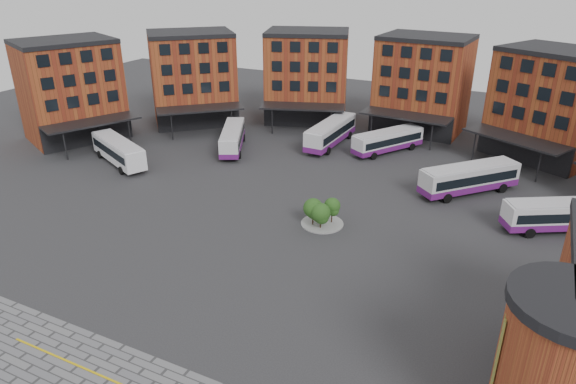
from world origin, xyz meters
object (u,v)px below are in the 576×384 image
at_px(bus_a, 118,150).
at_px(bus_b, 232,138).
at_px(bus_c, 331,133).
at_px(bus_f, 561,215).
at_px(bus_d, 388,141).
at_px(tree_island, 321,212).
at_px(bus_e, 469,178).

xyz_separation_m(bus_a, bus_b, (10.57, 11.49, -0.22)).
relative_size(bus_a, bus_c, 0.93).
bearing_deg(bus_a, bus_c, -24.03).
bearing_deg(bus_f, bus_d, -153.89).
bearing_deg(tree_island, bus_f, 23.91).
bearing_deg(bus_e, bus_d, -174.52).
bearing_deg(bus_d, bus_c, -143.41).
relative_size(tree_island, bus_c, 0.35).
bearing_deg(bus_d, bus_b, -125.04).
bearing_deg(bus_d, bus_e, -5.56).
height_order(bus_c, bus_e, bus_c).
bearing_deg(tree_island, bus_b, 141.88).
relative_size(bus_b, bus_d, 1.05).
bearing_deg(tree_island, bus_c, 109.49).
xyz_separation_m(tree_island, bus_b, (-20.32, 15.94, 0.08)).
height_order(bus_c, bus_d, bus_c).
xyz_separation_m(bus_b, bus_c, (11.87, 7.94, 0.17)).
bearing_deg(tree_island, bus_e, 50.96).
distance_m(tree_island, bus_c, 25.34).
relative_size(tree_island, bus_b, 0.39).
height_order(tree_island, bus_a, bus_a).
relative_size(bus_a, bus_f, 1.05).
height_order(tree_island, bus_f, bus_f).
distance_m(tree_island, bus_d, 24.58).
relative_size(bus_e, bus_f, 0.97).
height_order(tree_island, bus_b, bus_b).
height_order(bus_c, bus_f, bus_c).
relative_size(bus_b, bus_c, 0.90).
bearing_deg(bus_e, tree_island, -86.16).
height_order(bus_a, bus_c, bus_c).
relative_size(bus_a, bus_e, 1.08).
xyz_separation_m(bus_a, bus_d, (30.79, 20.13, -0.26)).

